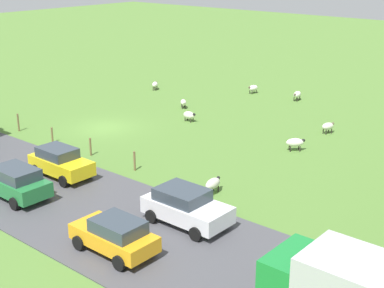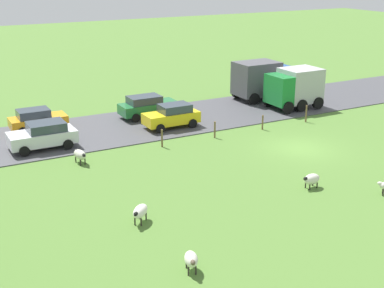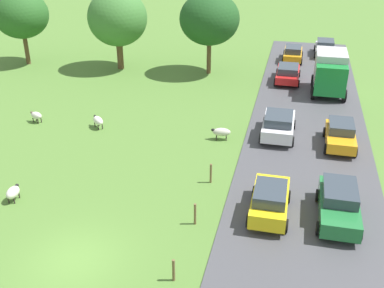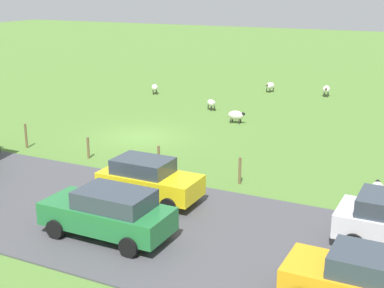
# 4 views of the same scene
# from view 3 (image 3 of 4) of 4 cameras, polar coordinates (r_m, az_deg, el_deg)

# --- Properties ---
(ground_plane) EXTENTS (160.00, 160.00, 0.00)m
(ground_plane) POSITION_cam_3_polar(r_m,az_deg,el_deg) (21.19, -14.19, -13.68)
(ground_plane) COLOR #517A33
(sheep_0) EXTENTS (1.09, 0.79, 0.79)m
(sheep_0) POSITION_cam_3_polar(r_m,az_deg,el_deg) (34.63, -18.62, 3.34)
(sheep_0) COLOR silver
(sheep_0) RESTS_ON ground_plane
(sheep_1) EXTENTS (0.62, 1.09, 0.77)m
(sheep_1) POSITION_cam_3_polar(r_m,az_deg,el_deg) (25.72, -21.18, -5.57)
(sheep_1) COLOR silver
(sheep_1) RESTS_ON ground_plane
(sheep_3) EXTENTS (1.19, 1.18, 0.84)m
(sheep_3) POSITION_cam_3_polar(r_m,az_deg,el_deg) (32.59, -11.50, 2.84)
(sheep_3) COLOR silver
(sheep_3) RESTS_ON ground_plane
(sheep_6) EXTENTS (1.31, 0.69, 0.82)m
(sheep_6) POSITION_cam_3_polar(r_m,az_deg,el_deg) (30.34, 3.63, 1.48)
(sheep_6) COLOR beige
(sheep_6) RESTS_ON ground_plane
(tree_0) EXTENTS (5.33, 5.33, 7.30)m
(tree_0) POSITION_cam_3_polar(r_m,az_deg,el_deg) (42.33, 2.17, 15.14)
(tree_0) COLOR brown
(tree_0) RESTS_ON ground_plane
(tree_1) EXTENTS (5.13, 5.13, 7.05)m
(tree_1) POSITION_cam_3_polar(r_m,az_deg,el_deg) (48.05, -20.32, 14.74)
(tree_1) COLOR brown
(tree_1) RESTS_ON ground_plane
(tree_2) EXTENTS (5.44, 5.44, 7.36)m
(tree_2) POSITION_cam_3_polar(r_m,az_deg,el_deg) (44.27, -9.16, 15.08)
(tree_2) COLOR brown
(tree_2) RESTS_ON ground_plane
(fence_post_1) EXTENTS (0.12, 0.12, 1.05)m
(fence_post_1) POSITION_cam_3_polar(r_m,az_deg,el_deg) (19.33, -2.28, -15.27)
(fence_post_1) COLOR brown
(fence_post_1) RESTS_ON ground_plane
(fence_post_2) EXTENTS (0.12, 0.12, 1.14)m
(fence_post_2) POSITION_cam_3_polar(r_m,az_deg,el_deg) (22.27, 0.38, -8.62)
(fence_post_2) COLOR brown
(fence_post_2) RESTS_ON ground_plane
(fence_post_3) EXTENTS (0.12, 0.12, 1.16)m
(fence_post_3) POSITION_cam_3_polar(r_m,az_deg,el_deg) (25.49, 2.33, -3.63)
(fence_post_3) COLOR brown
(fence_post_3) RESTS_ON ground_plane
(truck_2) EXTENTS (2.69, 4.56, 3.32)m
(truck_2) POSITION_cam_3_polar(r_m,az_deg,el_deg) (39.51, 16.63, 8.48)
(truck_2) COLOR #197F33
(truck_2) RESTS_ON road_strip
(car_0) EXTENTS (2.02, 4.38, 1.64)m
(car_0) POSITION_cam_3_polar(r_m,az_deg,el_deg) (23.49, 17.64, -6.97)
(car_0) COLOR #237238
(car_0) RESTS_ON road_strip
(car_1) EXTENTS (1.94, 3.90, 1.65)m
(car_1) POSITION_cam_3_polar(r_m,az_deg,el_deg) (22.97, 9.57, -6.80)
(car_1) COLOR yellow
(car_1) RESTS_ON road_strip
(car_2) EXTENTS (2.12, 4.30, 1.49)m
(car_2) POSITION_cam_3_polar(r_m,az_deg,el_deg) (50.94, 16.07, 11.35)
(car_2) COLOR #B7B7BC
(car_2) RESTS_ON road_strip
(car_3) EXTENTS (1.95, 3.85, 1.55)m
(car_3) POSITION_cam_3_polar(r_m,az_deg,el_deg) (30.72, 17.81, 1.16)
(car_3) COLOR orange
(car_3) RESTS_ON road_strip
(car_4) EXTENTS (2.20, 4.12, 1.66)m
(car_4) POSITION_cam_3_polar(r_m,az_deg,el_deg) (31.01, 10.60, 2.40)
(car_4) COLOR silver
(car_4) RESTS_ON road_strip
(car_6) EXTENTS (2.14, 4.37, 1.49)m
(car_6) POSITION_cam_3_polar(r_m,az_deg,el_deg) (41.73, 11.72, 8.56)
(car_6) COLOR red
(car_6) RESTS_ON road_strip
(car_7) EXTENTS (1.94, 4.09, 1.51)m
(car_7) POSITION_cam_3_polar(r_m,az_deg,el_deg) (47.98, 12.32, 10.88)
(car_7) COLOR orange
(car_7) RESTS_ON road_strip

